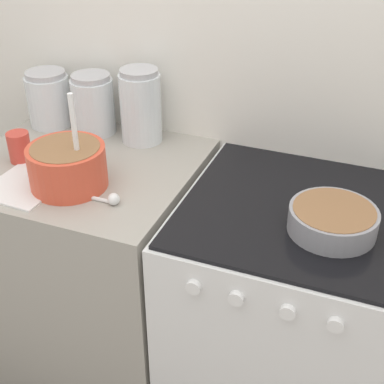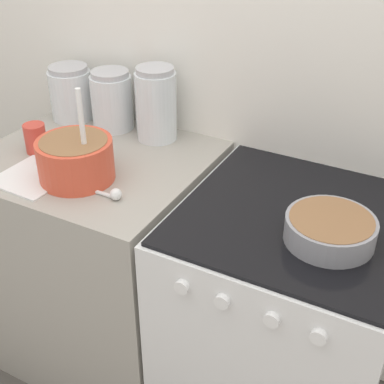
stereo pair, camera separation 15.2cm
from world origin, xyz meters
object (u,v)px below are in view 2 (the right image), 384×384
at_px(storage_jar_right, 156,109).
at_px(storage_jar_left, 71,96).
at_px(tin_can, 36,138).
at_px(mixing_bowl, 75,157).
at_px(stove, 282,325).
at_px(baking_pan, 330,229).
at_px(storage_jar_middle, 112,104).

bearing_deg(storage_jar_right, storage_jar_left, 180.00).
bearing_deg(tin_can, mixing_bowl, -18.59).
bearing_deg(stove, mixing_bowl, -168.73).
relative_size(mixing_bowl, storage_jar_left, 1.49).
height_order(stove, tin_can, tin_can).
height_order(stove, baking_pan, baking_pan).
distance_m(mixing_bowl, tin_can, 0.25).
xyz_separation_m(storage_jar_left, tin_can, (0.07, -0.29, -0.04)).
height_order(baking_pan, storage_jar_middle, storage_jar_middle).
bearing_deg(storage_jar_left, storage_jar_middle, -0.00).
height_order(mixing_bowl, storage_jar_middle, mixing_bowl).
distance_m(mixing_bowl, storage_jar_right, 0.38).
distance_m(baking_pan, storage_jar_right, 0.79).
relative_size(baking_pan, storage_jar_left, 1.15).
distance_m(stove, mixing_bowl, 0.86).
distance_m(stove, tin_can, 1.03).
height_order(stove, storage_jar_middle, storage_jar_middle).
height_order(baking_pan, storage_jar_right, storage_jar_right).
height_order(storage_jar_right, tin_can, storage_jar_right).
distance_m(mixing_bowl, storage_jar_left, 0.48).
bearing_deg(tin_can, storage_jar_left, 104.35).
relative_size(storage_jar_middle, storage_jar_right, 0.83).
distance_m(mixing_bowl, baking_pan, 0.79).
bearing_deg(baking_pan, mixing_bowl, -176.17).
xyz_separation_m(stove, storage_jar_right, (-0.60, 0.23, 0.55)).
xyz_separation_m(stove, storage_jar_middle, (-0.79, 0.23, 0.54)).
distance_m(storage_jar_left, tin_can, 0.30).
distance_m(storage_jar_left, storage_jar_right, 0.38).
relative_size(storage_jar_left, storage_jar_right, 0.79).
xyz_separation_m(storage_jar_middle, storage_jar_right, (0.19, 0.00, 0.02)).
relative_size(baking_pan, storage_jar_right, 0.91).
bearing_deg(storage_jar_right, storage_jar_middle, -180.00).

